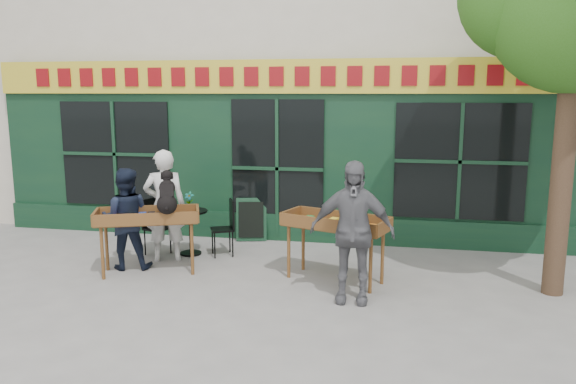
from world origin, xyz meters
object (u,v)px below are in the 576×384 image
man_right (352,232)px  man_left (126,219)px  dog (167,191)px  bistro_table (190,223)px  book_cart_right (335,226)px  woman (165,206)px  book_cart_center (148,220)px

man_right → man_left: man_right is taller
dog → bistro_table: size_ratio=0.79×
man_right → man_left: 3.63m
dog → book_cart_right: 2.53m
bistro_table → dog: bearing=-85.9°
dog → woman: size_ratio=0.33×
dog → woman: bearing=95.7°
book_cart_center → dog: 0.59m
woman → bistro_table: (0.27, 0.39, -0.37)m
man_right → man_left: bearing=168.1°
book_cart_center → man_left: 0.45m
book_cart_center → book_cart_right: 2.83m
woman → man_right: bearing=137.5°
book_cart_center → man_right: 3.19m
book_cart_right → bistro_table: bearing=-179.3°
dog → man_left: size_ratio=0.38×
woman → man_right: (3.13, -1.24, 0.02)m
book_cart_right → man_left: (-3.26, -0.02, -0.03)m
dog → book_cart_right: dog is taller
book_cart_center → book_cart_right: size_ratio=1.00×
man_right → woman: bearing=158.0°
man_left → book_cart_center: bearing=145.9°
dog → bistro_table: dog is taller
dog → bistro_table: (-0.08, 1.09, -0.75)m
man_left → man_right: bearing=152.3°
book_cart_center → dog: bearing=-29.0°
man_right → bistro_table: man_right is taller
book_cart_right → man_right: bearing=-48.6°
book_cart_right → dog: bearing=-155.5°
book_cart_center → bistro_table: 1.11m
book_cart_center → bistro_table: (0.27, 1.04, -0.28)m
woman → man_left: 0.68m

